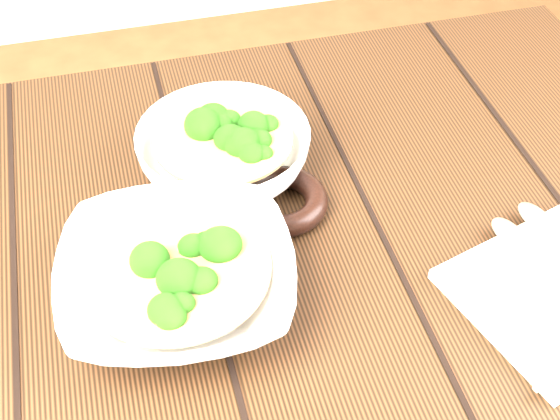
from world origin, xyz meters
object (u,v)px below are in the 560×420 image
(trivet, at_px, (281,201))
(soup_bowl_back, at_px, (224,152))
(soup_bowl_front, at_px, (177,279))
(table, at_px, (229,328))

(trivet, bearing_deg, soup_bowl_back, 123.11)
(soup_bowl_back, xyz_separation_m, trivet, (0.05, -0.08, -0.02))
(soup_bowl_front, relative_size, soup_bowl_back, 1.27)
(soup_bowl_back, height_order, trivet, soup_bowl_back)
(soup_bowl_front, xyz_separation_m, trivet, (0.14, 0.10, -0.02))
(table, relative_size, trivet, 11.05)
(table, xyz_separation_m, soup_bowl_front, (-0.05, -0.04, 0.15))
(table, height_order, soup_bowl_back, soup_bowl_back)
(table, xyz_separation_m, trivet, (0.08, 0.06, 0.13))
(table, distance_m, soup_bowl_front, 0.17)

